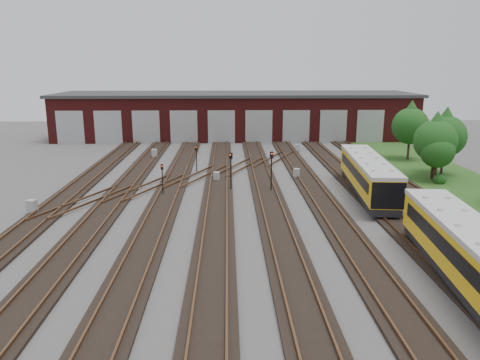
{
  "coord_description": "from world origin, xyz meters",
  "views": [
    {
      "loc": [
        -1.21,
        -28.24,
        10.25
      ],
      "look_at": [
        -0.3,
        5.19,
        2.0
      ],
      "focal_mm": 35.0,
      "sensor_mm": 36.0,
      "label": 1
    }
  ],
  "objects": [
    {
      "name": "ground",
      "position": [
        0.0,
        0.0,
        0.0
      ],
      "size": [
        120.0,
        120.0,
        0.0
      ],
      "primitive_type": "plane",
      "color": "#43403E",
      "rests_on": "ground"
    },
    {
      "name": "track_network",
      "position": [
        -0.17,
        0.59,
        0.11
      ],
      "size": [
        30.4,
        70.0,
        0.33
      ],
      "color": "black",
      "rests_on": "ground"
    },
    {
      "name": "maintenance_shed",
      "position": [
        -0.01,
        39.97,
        3.2
      ],
      "size": [
        51.0,
        12.5,
        6.35
      ],
      "color": "#571516",
      "rests_on": "ground"
    },
    {
      "name": "grass_verge",
      "position": [
        19.0,
        10.0,
        0.03
      ],
      "size": [
        8.0,
        55.0,
        0.05
      ],
      "primitive_type": "cube",
      "color": "#29511B",
      "rests_on": "ground"
    },
    {
      "name": "metro_train",
      "position": [
        10.0,
        -8.22,
        1.73
      ],
      "size": [
        3.53,
        45.36,
        2.73
      ],
      "rotation": [
        0.0,
        0.0,
        -0.09
      ],
      "color": "black",
      "rests_on": "ground"
    },
    {
      "name": "signal_mast_0",
      "position": [
        -6.43,
        8.19,
        1.66
      ],
      "size": [
        0.23,
        0.22,
        2.59
      ],
      "rotation": [
        0.0,
        0.0,
        0.14
      ],
      "color": "black",
      "rests_on": "ground"
    },
    {
      "name": "signal_mast_1",
      "position": [
        -4.21,
        16.12,
        1.75
      ],
      "size": [
        0.24,
        0.22,
        2.72
      ],
      "rotation": [
        0.0,
        0.0,
        -0.04
      ],
      "color": "black",
      "rests_on": "ground"
    },
    {
      "name": "signal_mast_2",
      "position": [
        2.39,
        9.13,
        2.16
      ],
      "size": [
        0.27,
        0.25,
        3.39
      ],
      "rotation": [
        0.0,
        0.0,
        0.1
      ],
      "color": "black",
      "rests_on": "ground"
    },
    {
      "name": "signal_mast_3",
      "position": [
        -0.94,
        9.53,
        2.07
      ],
      "size": [
        0.3,
        0.29,
        3.24
      ],
      "rotation": [
        0.0,
        0.0,
        -0.43
      ],
      "color": "black",
      "rests_on": "ground"
    },
    {
      "name": "relay_cabinet_0",
      "position": [
        -15.0,
        3.59,
        0.52
      ],
      "size": [
        0.69,
        0.6,
        1.04
      ],
      "primitive_type": "cube",
      "rotation": [
        0.0,
        0.0,
        -0.13
      ],
      "color": "#9FA2A4",
      "rests_on": "ground"
    },
    {
      "name": "relay_cabinet_1",
      "position": [
        -9.47,
        23.86,
        0.51
      ],
      "size": [
        0.68,
        0.6,
        1.02
      ],
      "primitive_type": "cube",
      "rotation": [
        0.0,
        0.0,
        0.16
      ],
      "color": "#9FA2A4",
      "rests_on": "ground"
    },
    {
      "name": "relay_cabinet_2",
      "position": [
        -2.22,
        12.74,
        0.45
      ],
      "size": [
        0.59,
        0.51,
        0.89
      ],
      "primitive_type": "cube",
      "rotation": [
        0.0,
        0.0,
        -0.13
      ],
      "color": "#9FA2A4",
      "rests_on": "ground"
    },
    {
      "name": "relay_cabinet_3",
      "position": [
        7.29,
        27.29,
        0.45
      ],
      "size": [
        0.54,
        0.46,
        0.9
      ],
      "primitive_type": "cube",
      "rotation": [
        0.0,
        0.0,
        -0.01
      ],
      "color": "#9FA2A4",
      "rests_on": "ground"
    },
    {
      "name": "relay_cabinet_4",
      "position": [
        5.16,
        13.73,
        0.47
      ],
      "size": [
        0.59,
        0.5,
        0.94
      ],
      "primitive_type": "cube",
      "rotation": [
        0.0,
        0.0,
        -0.07
      ],
      "color": "#9FA2A4",
      "rests_on": "ground"
    },
    {
      "name": "tree_0",
      "position": [
        18.83,
        22.27,
        4.23
      ],
      "size": [
        3.97,
        3.97,
        6.58
      ],
      "color": "#372219",
      "rests_on": "ground"
    },
    {
      "name": "tree_1",
      "position": [
        17.5,
        12.91,
        4.06
      ],
      "size": [
        3.81,
        3.81,
        6.32
      ],
      "color": "#372219",
      "rests_on": "ground"
    },
    {
      "name": "tree_2",
      "position": [
        19.29,
        14.91,
        4.19
      ],
      "size": [
        3.93,
        3.93,
        6.52
      ],
      "color": "#372219",
      "rests_on": "ground"
    },
    {
      "name": "tree_3",
      "position": [
        17.43,
        12.13,
        3.18
      ],
      "size": [
        2.99,
        2.99,
        4.96
      ],
      "color": "#372219",
      "rests_on": "ground"
    },
    {
      "name": "bush_1",
      "position": [
        17.58,
        11.44,
        0.54
      ],
      "size": [
        1.07,
        1.07,
        1.07
      ],
      "primitive_type": "sphere",
      "color": "#134413",
      "rests_on": "ground"
    },
    {
      "name": "bush_2",
      "position": [
        21.09,
        20.36,
        0.6
      ],
      "size": [
        1.2,
        1.2,
        1.2
      ],
      "primitive_type": "sphere",
      "color": "#134413",
      "rests_on": "ground"
    }
  ]
}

